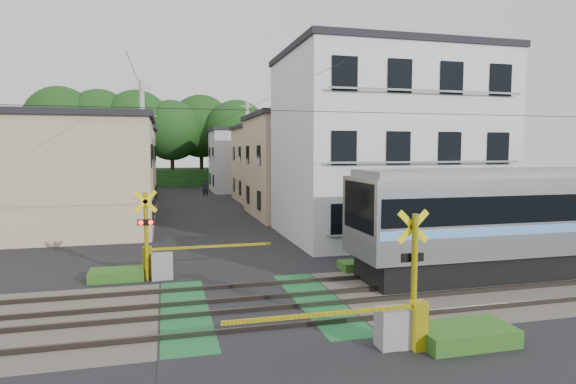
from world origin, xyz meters
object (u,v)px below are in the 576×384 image
object	(u,v)px
crossing_signal_far	(160,258)
apartment_block	(384,145)
pedestrian	(205,188)
crossing_signal_near	(398,317)

from	to	relation	value
crossing_signal_far	apartment_block	bearing A→B (deg)	27.78
crossing_signal_far	pedestrian	xyz separation A→B (m)	(3.94, 28.90, 0.12)
crossing_signal_near	pedestrian	xyz separation A→B (m)	(-1.23, 36.21, 0.12)
crossing_signal_near	crossing_signal_far	bearing A→B (deg)	125.29
crossing_signal_far	apartment_block	size ratio (longest dim) A/B	0.46
crossing_signal_far	pedestrian	bearing A→B (deg)	82.24
apartment_block	pedestrian	xyz separation A→B (m)	(-7.15, 23.06, -3.82)
apartment_block	pedestrian	size ratio (longest dim) A/B	6.12
pedestrian	crossing_signal_far	bearing A→B (deg)	83.79
pedestrian	apartment_block	bearing A→B (deg)	108.77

